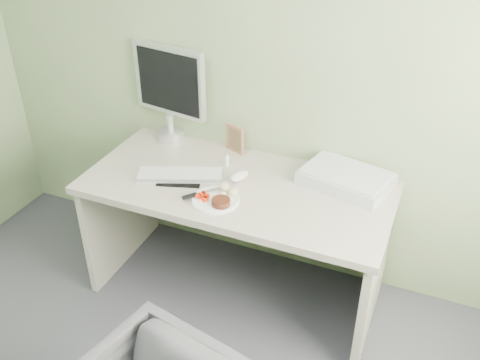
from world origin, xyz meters
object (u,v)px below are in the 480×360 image
at_px(plate, 216,200).
at_px(scanner, 346,179).
at_px(desk, 237,213).
at_px(monitor, 169,89).

height_order(plate, scanner, scanner).
height_order(desk, plate, plate).
relative_size(plate, scanner, 0.54).
bearing_deg(monitor, scanner, 4.31).
relative_size(desk, scanner, 3.65).
distance_m(plate, scanner, 0.68).
relative_size(plate, monitor, 0.42).
bearing_deg(desk, plate, -100.90).
bearing_deg(scanner, plate, -130.70).
relative_size(scanner, monitor, 0.77).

